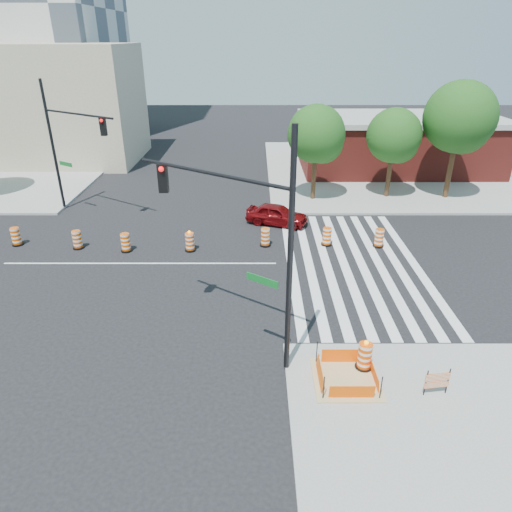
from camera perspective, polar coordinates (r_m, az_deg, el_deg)
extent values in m
plane|color=black|center=(24.21, -14.30, -0.90)|extent=(120.00, 120.00, 0.00)
cube|color=gray|center=(42.09, 16.87, 10.28)|extent=(22.00, 22.00, 0.15)
cube|color=silver|center=(23.53, 4.44, -0.91)|extent=(0.45, 13.50, 0.01)
cube|color=silver|center=(23.61, 6.62, -0.91)|extent=(0.45, 13.50, 0.01)
cube|color=silver|center=(23.73, 8.78, -0.91)|extent=(0.45, 13.50, 0.01)
cube|color=silver|center=(23.89, 10.91, -0.90)|extent=(0.45, 13.50, 0.01)
cube|color=silver|center=(24.07, 13.02, -0.89)|extent=(0.45, 13.50, 0.01)
cube|color=silver|center=(24.29, 15.09, -0.89)|extent=(0.45, 13.50, 0.01)
cube|color=silver|center=(24.54, 17.12, -0.88)|extent=(0.45, 13.50, 0.01)
cube|color=silver|center=(24.82, 19.10, -0.87)|extent=(0.45, 13.50, 0.01)
cube|color=silver|center=(24.20, -14.30, -0.89)|extent=(14.00, 0.12, 0.01)
cube|color=tan|center=(16.11, 11.19, -14.88)|extent=(2.20, 2.20, 0.05)
cube|color=#EF5204|center=(15.29, 11.89, -16.35)|extent=(1.44, 0.02, 0.55)
cube|color=#EF5204|center=(16.64, 10.71, -12.22)|extent=(1.44, 0.02, 0.55)
cube|color=#EF5204|center=(15.80, 7.96, -14.33)|extent=(0.02, 1.44, 0.55)
cube|color=#EF5204|center=(16.15, 14.50, -14.02)|extent=(0.02, 1.44, 0.55)
cylinder|color=black|center=(15.02, 8.45, -16.03)|extent=(0.04, 0.04, 0.90)
cylinder|color=black|center=(15.38, 15.36, -15.64)|extent=(0.04, 0.04, 0.90)
cylinder|color=black|center=(16.39, 7.60, -11.84)|extent=(0.04, 0.04, 0.90)
cylinder|color=black|center=(16.72, 13.86, -11.61)|extent=(0.04, 0.04, 0.90)
cube|color=maroon|center=(41.63, 17.23, 12.96)|extent=(16.00, 8.00, 4.20)
cube|color=gray|center=(41.23, 17.66, 16.07)|extent=(16.50, 8.50, 0.40)
cube|color=tan|center=(46.89, -23.63, 16.97)|extent=(14.00, 10.00, 10.00)
imported|color=#60080A|center=(28.22, 2.63, 5.21)|extent=(4.07, 2.70, 1.29)
cylinder|color=black|center=(14.15, 4.28, -0.54)|extent=(0.19, 0.19, 8.27)
cylinder|color=black|center=(15.03, -5.80, 10.28)|extent=(5.17, 3.63, 0.12)
cube|color=black|center=(16.61, -11.55, 9.54)|extent=(0.33, 0.29, 1.03)
sphere|color=#FF0C0C|center=(16.35, -11.78, 10.58)|extent=(0.19, 0.19, 0.19)
cube|color=#0C591E|center=(15.12, 0.78, -3.07)|extent=(1.04, 0.74, 0.26)
cylinder|color=black|center=(32.66, -24.06, 12.43)|extent=(0.18, 0.18, 8.11)
cylinder|color=black|center=(29.81, -21.42, 16.19)|extent=(5.16, 3.44, 0.12)
cube|color=black|center=(28.21, -18.57, 15.10)|extent=(0.32, 0.28, 1.01)
sphere|color=#FF0C0C|center=(27.99, -18.78, 15.74)|extent=(0.18, 0.18, 0.18)
cube|color=#0C591E|center=(32.05, -22.69, 10.56)|extent=(1.04, 0.70, 0.25)
cylinder|color=black|center=(16.68, 13.26, -13.36)|extent=(0.60, 0.60, 0.10)
cylinder|color=#DA4B04|center=(16.38, 13.44, -12.01)|extent=(0.48, 0.48, 0.94)
sphere|color=#FF990C|center=(16.06, 13.64, -10.46)|extent=(0.16, 0.16, 0.16)
cube|color=#DA4B04|center=(15.97, 21.80, -13.88)|extent=(0.83, 0.15, 0.27)
cube|color=#DA4B04|center=(16.16, 21.61, -14.75)|extent=(0.83, 0.15, 0.21)
cylinder|color=black|center=(15.92, 20.47, -14.65)|extent=(0.04, 0.04, 0.98)
cylinder|color=black|center=(16.26, 22.86, -14.19)|extent=(0.04, 0.04, 0.98)
cylinder|color=#382314|center=(32.39, 7.27, 10.41)|extent=(0.32, 0.32, 4.13)
sphere|color=#154A16|center=(31.81, 7.54, 14.89)|extent=(3.88, 3.88, 3.88)
sphere|color=#154A16|center=(32.29, 8.30, 13.84)|extent=(2.84, 2.84, 2.84)
sphere|color=#154A16|center=(31.65, 6.81, 14.16)|extent=(2.58, 2.58, 2.58)
cylinder|color=#382314|center=(34.00, 16.33, 10.15)|extent=(0.31, 0.31, 3.95)
sphere|color=#154A16|center=(33.46, 16.86, 14.21)|extent=(3.70, 3.70, 3.70)
sphere|color=#154A16|center=(33.99, 17.40, 13.24)|extent=(2.71, 2.71, 2.71)
sphere|color=#154A16|center=(33.24, 16.21, 13.57)|extent=(2.47, 2.47, 2.47)
cylinder|color=#382314|center=(35.07, 23.19, 10.53)|extent=(0.35, 0.35, 5.07)
sphere|color=#154A16|center=(34.49, 24.13, 15.58)|extent=(4.75, 4.75, 4.75)
sphere|color=#154A16|center=(35.13, 24.53, 14.33)|extent=(3.48, 3.48, 3.48)
sphere|color=#154A16|center=(34.19, 23.43, 14.81)|extent=(3.17, 3.17, 3.17)
cylinder|color=black|center=(28.79, -27.62, 1.32)|extent=(0.60, 0.60, 0.10)
cylinder|color=#DA4B04|center=(28.61, -27.82, 2.23)|extent=(0.48, 0.48, 0.95)
cylinder|color=black|center=(26.96, -21.29, 1.01)|extent=(0.60, 0.60, 0.10)
cylinder|color=#DA4B04|center=(26.77, -21.46, 1.99)|extent=(0.48, 0.48, 0.95)
cylinder|color=black|center=(25.75, -15.86, 0.69)|extent=(0.60, 0.60, 0.10)
cylinder|color=#DA4B04|center=(25.55, -15.99, 1.71)|extent=(0.48, 0.48, 0.95)
cylinder|color=black|center=(25.10, -8.20, 0.78)|extent=(0.60, 0.60, 0.10)
cylinder|color=#DA4B04|center=(24.89, -8.27, 1.83)|extent=(0.48, 0.48, 0.95)
sphere|color=#FF990C|center=(24.68, -8.35, 2.99)|extent=(0.16, 0.16, 0.16)
cylinder|color=black|center=(25.43, 1.17, 1.40)|extent=(0.60, 0.60, 0.10)
cylinder|color=#DA4B04|center=(25.23, 1.18, 2.44)|extent=(0.48, 0.48, 0.95)
cylinder|color=black|center=(25.82, 8.78, 1.48)|extent=(0.60, 0.60, 0.10)
cylinder|color=#DA4B04|center=(25.62, 8.85, 2.49)|extent=(0.48, 0.48, 0.95)
cylinder|color=black|center=(26.23, 15.02, 1.26)|extent=(0.60, 0.60, 0.10)
cylinder|color=#DA4B04|center=(26.03, 15.15, 2.27)|extent=(0.48, 0.48, 0.95)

